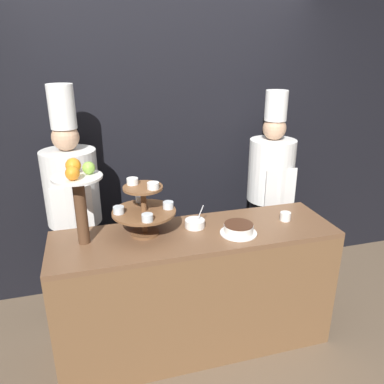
{
  "coord_description": "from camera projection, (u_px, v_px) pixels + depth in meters",
  "views": [
    {
      "loc": [
        -0.63,
        -1.85,
        2.05
      ],
      "look_at": [
        0.0,
        0.38,
        1.16
      ],
      "focal_mm": 35.0,
      "sensor_mm": 36.0,
      "label": 1
    }
  ],
  "objects": [
    {
      "name": "cake_round",
      "position": [
        239.0,
        229.0,
        2.46
      ],
      "size": [
        0.24,
        0.24,
        0.07
      ],
      "color": "white",
      "rests_on": "buffet_counter"
    },
    {
      "name": "ground_plane",
      "position": [
        207.0,
        370.0,
        2.56
      ],
      "size": [
        14.0,
        14.0,
        0.0
      ],
      "primitive_type": "plane",
      "color": "brown"
    },
    {
      "name": "chef_center_left",
      "position": [
        270.0,
        187.0,
        3.2
      ],
      "size": [
        0.38,
        0.38,
        1.75
      ],
      "color": "#28282D",
      "rests_on": "ground_plane"
    },
    {
      "name": "buffet_counter",
      "position": [
        196.0,
        290.0,
        2.64
      ],
      "size": [
        1.9,
        0.56,
        0.91
      ],
      "color": "brown",
      "rests_on": "ground_plane"
    },
    {
      "name": "wall_back",
      "position": [
        165.0,
        131.0,
        3.17
      ],
      "size": [
        10.0,
        0.06,
        2.8
      ],
      "color": "black",
      "rests_on": "ground_plane"
    },
    {
      "name": "fruit_pedestal",
      "position": [
        79.0,
        189.0,
        2.23
      ],
      "size": [
        0.3,
        0.3,
        0.53
      ],
      "color": "brown",
      "rests_on": "buffet_counter"
    },
    {
      "name": "cup_white",
      "position": [
        285.0,
        216.0,
        2.65
      ],
      "size": [
        0.07,
        0.07,
        0.06
      ],
      "color": "white",
      "rests_on": "buffet_counter"
    },
    {
      "name": "chef_left",
      "position": [
        74.0,
        204.0,
        2.79
      ],
      "size": [
        0.39,
        0.39,
        1.83
      ],
      "color": "black",
      "rests_on": "ground_plane"
    },
    {
      "name": "serving_bowl_far",
      "position": [
        195.0,
        223.0,
        2.55
      ],
      "size": [
        0.14,
        0.14,
        0.16
      ],
      "color": "white",
      "rests_on": "buffet_counter"
    },
    {
      "name": "tiered_stand",
      "position": [
        144.0,
        207.0,
        2.39
      ],
      "size": [
        0.41,
        0.41,
        0.37
      ],
      "color": "brown",
      "rests_on": "buffet_counter"
    }
  ]
}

